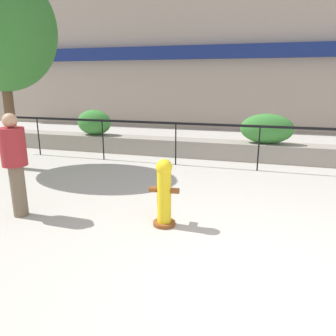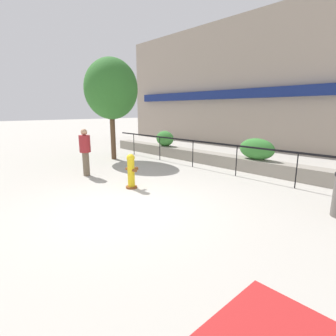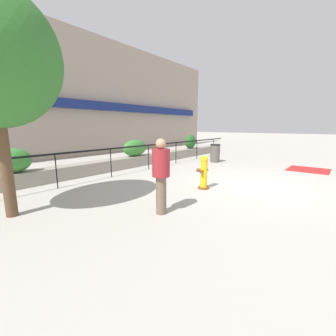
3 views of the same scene
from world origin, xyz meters
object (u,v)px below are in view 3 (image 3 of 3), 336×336
(hedge_bush_0, at_px, (13,161))
(fire_hydrant, at_px, (204,172))
(trash_bin, at_px, (215,153))
(hedge_bush_1, at_px, (135,148))
(pedestrian, at_px, (161,172))
(hedge_bush_2, at_px, (190,142))

(hedge_bush_0, distance_m, fire_hydrant, 6.15)
(fire_hydrant, bearing_deg, trash_bin, 23.59)
(hedge_bush_1, relative_size, fire_hydrant, 1.34)
(fire_hydrant, distance_m, pedestrian, 2.51)
(hedge_bush_1, height_order, fire_hydrant, hedge_bush_1)
(hedge_bush_1, xyz_separation_m, fire_hydrant, (-1.52, -4.83, -0.36))
(pedestrian, bearing_deg, fire_hydrant, 7.09)
(pedestrian, bearing_deg, hedge_bush_2, 29.67)
(hedge_bush_2, bearing_deg, trash_bin, -118.53)
(pedestrian, height_order, trash_bin, pedestrian)
(hedge_bush_0, distance_m, hedge_bush_1, 5.31)
(hedge_bush_0, distance_m, trash_bin, 9.32)
(hedge_bush_0, height_order, pedestrian, pedestrian)
(trash_bin, bearing_deg, fire_hydrant, -156.41)
(hedge_bush_2, height_order, pedestrian, pedestrian)
(hedge_bush_1, distance_m, trash_bin, 4.48)
(hedge_bush_2, relative_size, fire_hydrant, 0.85)
(fire_hydrant, xyz_separation_m, pedestrian, (-2.45, -0.31, 0.44))
(fire_hydrant, height_order, trash_bin, fire_hydrant)
(hedge_bush_0, bearing_deg, hedge_bush_2, 0.00)
(fire_hydrant, bearing_deg, hedge_bush_2, 36.35)
(trash_bin, bearing_deg, pedestrian, -161.42)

